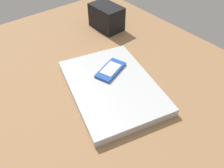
% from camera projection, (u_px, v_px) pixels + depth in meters
% --- Properties ---
extents(desk_surface, '(1.20, 0.80, 0.03)m').
position_uv_depth(desk_surface, '(125.00, 95.00, 0.62)').
color(desk_surface, olive).
rests_on(desk_surface, ground).
extents(laptop_closed, '(0.35, 0.29, 0.02)m').
position_uv_depth(laptop_closed, '(112.00, 86.00, 0.61)').
color(laptop_closed, '#B7BABC').
rests_on(laptop_closed, desk_surface).
extents(cell_phone_on_laptop, '(0.08, 0.11, 0.01)m').
position_uv_depth(cell_phone_on_laptop, '(111.00, 70.00, 0.63)').
color(cell_phone_on_laptop, '#1E479E').
rests_on(cell_phone_on_laptop, laptop_closed).
extents(desk_organizer, '(0.13, 0.09, 0.09)m').
position_uv_depth(desk_organizer, '(106.00, 17.00, 0.83)').
color(desk_organizer, black).
rests_on(desk_organizer, desk_surface).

